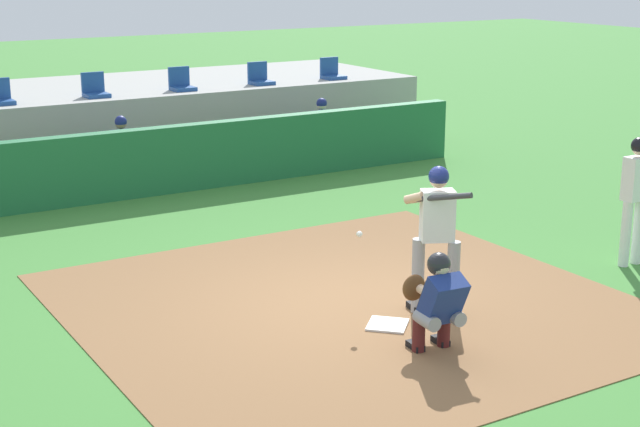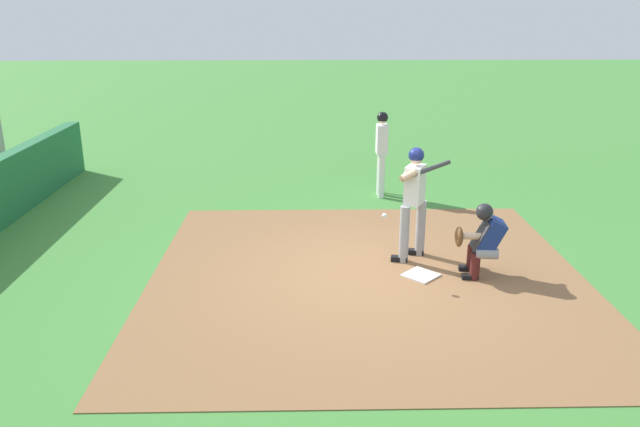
{
  "view_description": "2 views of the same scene",
  "coord_description": "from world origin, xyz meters",
  "px_view_note": "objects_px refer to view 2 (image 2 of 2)",
  "views": [
    {
      "loc": [
        -5.92,
        -9.08,
        4.12
      ],
      "look_at": [
        0.0,
        0.7,
        1.0
      ],
      "focal_mm": 53.11,
      "sensor_mm": 36.0,
      "label": 1
    },
    {
      "loc": [
        -8.41,
        0.88,
        3.8
      ],
      "look_at": [
        0.0,
        0.7,
        1.0
      ],
      "focal_mm": 34.79,
      "sensor_mm": 36.0,
      "label": 2
    }
  ],
  "objects_px": {
    "batter_at_plate": "(414,196)",
    "on_deck_batter": "(382,149)",
    "home_plate": "(421,275)",
    "catcher_crouched": "(482,238)"
  },
  "relations": [
    {
      "from": "home_plate",
      "to": "catcher_crouched",
      "type": "distance_m",
      "value": 1.04
    },
    {
      "from": "batter_at_plate",
      "to": "on_deck_batter",
      "type": "xyz_separation_m",
      "value": [
        3.49,
        0.1,
        -0.02
      ]
    },
    {
      "from": "batter_at_plate",
      "to": "on_deck_batter",
      "type": "height_order",
      "value": "batter_at_plate"
    },
    {
      "from": "on_deck_batter",
      "to": "batter_at_plate",
      "type": "bearing_deg",
      "value": -178.41
    },
    {
      "from": "batter_at_plate",
      "to": "on_deck_batter",
      "type": "relative_size",
      "value": 1.01
    },
    {
      "from": "batter_at_plate",
      "to": "catcher_crouched",
      "type": "relative_size",
      "value": 0.99
    },
    {
      "from": "home_plate",
      "to": "batter_at_plate",
      "type": "distance_m",
      "value": 1.23
    },
    {
      "from": "home_plate",
      "to": "on_deck_batter",
      "type": "xyz_separation_m",
      "value": [
        4.18,
        0.13,
        1.0
      ]
    },
    {
      "from": "home_plate",
      "to": "catcher_crouched",
      "type": "xyz_separation_m",
      "value": [
        0.01,
        -0.86,
        0.59
      ]
    },
    {
      "from": "catcher_crouched",
      "to": "on_deck_batter",
      "type": "relative_size",
      "value": 1.02
    }
  ]
}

